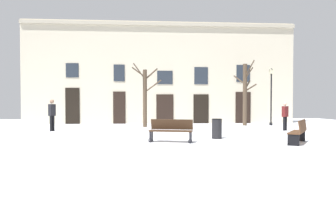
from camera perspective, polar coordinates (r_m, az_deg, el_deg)
The scene contains 10 objects.
ground_plane at distance 14.93m, azimuth 0.53°, elevation -4.48°, with size 34.18×34.18×0.00m, color white.
building_facade at distance 24.74m, azimuth -1.30°, elevation 7.27°, with size 21.36×0.60×8.00m.
tree_near_facade at distance 20.91m, azimuth -4.20°, elevation 2.95°, with size 1.99×1.27×4.19m.
tree_center at distance 22.99m, azimuth 13.93°, elevation 3.42°, with size 1.43×2.46×4.52m.
streetlamp at distance 23.63m, azimuth 18.37°, elevation 3.77°, with size 0.30×0.30×4.14m.
litter_bin at distance 14.12m, azimuth 8.92°, elevation -3.02°, with size 0.47×0.47×0.89m.
bench_back_to_back_left at distance 13.30m, azimuth 22.80°, elevation -3.28°, with size 1.41×1.74×0.94m.
bench_facing_shops at distance 12.67m, azimuth 0.56°, elevation -3.39°, with size 1.83×0.96×0.93m.
person_strolling at distance 18.86m, azimuth -20.47°, elevation -0.22°, with size 0.37×0.44×1.81m.
person_by_shop_door at distance 19.34m, azimuth 20.64°, elevation -0.46°, with size 0.44×0.40×1.67m.
Camera 1 is at (-1.19, -14.80, 1.57)m, focal length 33.30 mm.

